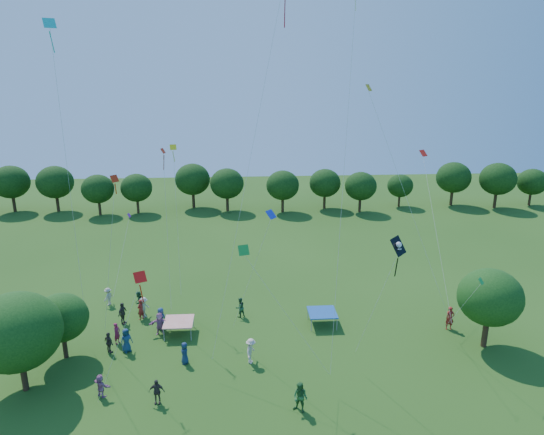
{
  "coord_description": "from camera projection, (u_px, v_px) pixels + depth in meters",
  "views": [
    {
      "loc": [
        -1.86,
        -13.44,
        19.11
      ],
      "look_at": [
        0.0,
        14.0,
        11.0
      ],
      "focal_mm": 32.0,
      "sensor_mm": 36.0,
      "label": 1
    }
  ],
  "objects": [
    {
      "name": "near_tree_west",
      "position": [
        17.0,
        332.0,
        29.46
      ],
      "size": [
        5.36,
        5.36,
        6.52
      ],
      "color": "#422B19",
      "rests_on": "ground"
    },
    {
      "name": "near_tree_north",
      "position": [
        61.0,
        318.0,
        33.26
      ],
      "size": [
        3.68,
        3.68,
        4.76
      ],
      "color": "#422B19",
      "rests_on": "ground"
    },
    {
      "name": "near_tree_east",
      "position": [
        490.0,
        297.0,
        34.43
      ],
      "size": [
        4.52,
        4.52,
        5.97
      ],
      "color": "#422B19",
      "rests_on": "ground"
    },
    {
      "name": "treeline",
      "position": [
        241.0,
        183.0,
        70.16
      ],
      "size": [
        88.01,
        8.77,
        6.77
      ],
      "color": "#422B19",
      "rests_on": "ground"
    },
    {
      "name": "tent_red_stripe",
      "position": [
        179.0,
        322.0,
        36.92
      ],
      "size": [
        2.2,
        2.2,
        1.1
      ],
      "color": "red",
      "rests_on": "ground"
    },
    {
      "name": "tent_blue",
      "position": [
        322.0,
        313.0,
        38.35
      ],
      "size": [
        2.2,
        2.2,
        1.1
      ],
      "color": "#174A98",
      "rests_on": "ground"
    },
    {
      "name": "crowd_person_0",
      "position": [
        126.0,
        340.0,
        34.61
      ],
      "size": [
        0.98,
        0.94,
        1.79
      ],
      "primitive_type": "imported",
      "rotation": [
        0.0,
        0.0,
        0.71
      ],
      "color": "navy",
      "rests_on": "ground"
    },
    {
      "name": "crowd_person_1",
      "position": [
        141.0,
        310.0,
        39.2
      ],
      "size": [
        0.71,
        0.77,
        1.73
      ],
      "primitive_type": "imported",
      "rotation": [
        0.0,
        0.0,
        4.11
      ],
      "color": "maroon",
      "rests_on": "ground"
    },
    {
      "name": "crowd_person_2",
      "position": [
        139.0,
        302.0,
        40.32
      ],
      "size": [
        0.67,
        1.01,
        1.87
      ],
      "primitive_type": "imported",
      "rotation": [
        0.0,
        0.0,
        4.51
      ],
      "color": "#245632",
      "rests_on": "ground"
    },
    {
      "name": "crowd_person_3",
      "position": [
        251.0,
        351.0,
        33.23
      ],
      "size": [
        0.88,
        1.3,
        1.83
      ],
      "primitive_type": "imported",
      "rotation": [
        0.0,
        0.0,
        1.26
      ],
      "color": "beige",
      "rests_on": "ground"
    },
    {
      "name": "crowd_person_4",
      "position": [
        123.0,
        313.0,
        38.48
      ],
      "size": [
        0.82,
        1.17,
        1.82
      ],
      "primitive_type": "imported",
      "rotation": [
        0.0,
        0.0,
        1.23
      ],
      "color": "#3E3932",
      "rests_on": "ground"
    },
    {
      "name": "crowd_person_5",
      "position": [
        160.0,
        324.0,
        36.98
      ],
      "size": [
        1.69,
        0.76,
        1.75
      ],
      "primitive_type": "imported",
      "rotation": [
        0.0,
        0.0,
        6.39
      ],
      "color": "#AE6597",
      "rests_on": "ground"
    },
    {
      "name": "crowd_person_6",
      "position": [
        161.0,
        318.0,
        37.72
      ],
      "size": [
        0.98,
        0.72,
        1.78
      ],
      "primitive_type": "imported",
      "rotation": [
        0.0,
        0.0,
        2.83
      ],
      "color": "navy",
      "rests_on": "ground"
    },
    {
      "name": "crowd_person_7",
      "position": [
        450.0,
        318.0,
        37.65
      ],
      "size": [
        0.71,
        0.47,
        1.88
      ],
      "primitive_type": "imported",
      "rotation": [
        0.0,
        0.0,
        0.02
      ],
      "color": "maroon",
      "rests_on": "ground"
    },
    {
      "name": "crowd_person_8",
      "position": [
        240.0,
        307.0,
        39.63
      ],
      "size": [
        0.94,
        0.81,
        1.68
      ],
      "primitive_type": "imported",
      "rotation": [
        0.0,
        0.0,
        3.68
      ],
      "color": "#204B2B",
      "rests_on": "ground"
    },
    {
      "name": "crowd_person_9",
      "position": [
        108.0,
        297.0,
        41.67
      ],
      "size": [
        0.84,
        1.14,
        1.59
      ],
      "primitive_type": "imported",
      "rotation": [
        0.0,
        0.0,
        4.31
      ],
      "color": "#B8A593",
      "rests_on": "ground"
    },
    {
      "name": "crowd_person_10",
      "position": [
        109.0,
        343.0,
        34.48
      ],
      "size": [
        0.98,
        0.94,
        1.59
      ],
      "primitive_type": "imported",
      "rotation": [
        0.0,
        0.0,
        2.41
      ],
      "color": "#413734",
      "rests_on": "ground"
    },
    {
      "name": "crowd_person_11",
      "position": [
        101.0,
        386.0,
        29.79
      ],
      "size": [
        1.44,
        1.21,
        1.5
      ],
      "primitive_type": "imported",
      "rotation": [
        0.0,
        0.0,
        2.54
      ],
      "color": "#A45F8F",
      "rests_on": "ground"
    },
    {
      "name": "crowd_person_12",
      "position": [
        185.0,
        353.0,
        33.22
      ],
      "size": [
        0.54,
        0.83,
        1.57
      ],
      "primitive_type": "imported",
      "rotation": [
        0.0,
        0.0,
        4.88
      ],
      "color": "navy",
      "rests_on": "ground"
    },
    {
      "name": "crowd_person_13",
      "position": [
        117.0,
        333.0,
        35.69
      ],
      "size": [
        0.6,
        0.72,
        1.64
      ],
      "primitive_type": "imported",
      "rotation": [
        0.0,
        0.0,
        1.17
      ],
      "color": "maroon",
      "rests_on": "ground"
    },
    {
      "name": "crowd_person_14",
      "position": [
        300.0,
        397.0,
        28.38
      ],
      "size": [
        1.06,
        0.94,
        1.91
      ],
      "primitive_type": "imported",
      "rotation": [
        0.0,
        0.0,
        5.7
      ],
      "color": "#2A622C",
      "rests_on": "ground"
    },
    {
      "name": "crowd_person_15",
      "position": [
        144.0,
        307.0,
        39.53
      ],
      "size": [
        1.02,
        1.26,
        1.76
      ],
      "primitive_type": "imported",
      "rotation": [
        0.0,
        0.0,
        1.05
      ],
      "color": "beige",
      "rests_on": "ground"
    },
    {
      "name": "crowd_person_16",
      "position": [
        157.0,
        392.0,
        29.14
      ],
      "size": [
        0.96,
        0.46,
        1.62
      ],
      "primitive_type": "imported",
      "rotation": [
        0.0,
        0.0,
        6.25
      ],
      "color": "#3B312F",
      "rests_on": "ground"
    },
    {
      "name": "pirate_kite",
      "position": [
        397.0,
        249.0,
        26.14
      ],
      "size": [
        1.51,
        4.65,
        9.41
      ],
      "color": "black"
    },
    {
      "name": "red_high_kite",
      "position": [
        271.0,
        52.0,
        30.66
      ],
      "size": [
        5.5,
        5.8,
        24.47
      ],
      "color": "red"
    },
    {
      "name": "small_kite_0",
      "position": [
        427.0,
        177.0,
        42.99
      ],
      "size": [
        1.7,
        12.18,
        11.22
      ],
      "color": "red"
    },
    {
      "name": "small_kite_1",
      "position": [
        165.0,
        189.0,
        36.45
      ],
      "size": [
        0.36,
        1.4,
        12.6
      ],
      "color": "red"
    },
    {
      "name": "small_kite_2",
      "position": [
        175.0,
        178.0,
        39.09
      ],
      "size": [
        0.57,
        1.61,
        12.48
      ],
      "color": "gold"
    },
    {
      "name": "small_kite_3",
      "position": [
        474.0,
        291.0,
        31.2
      ],
      "size": [
        0.5,
        4.67,
        5.66
      ],
      "color": "#18882B"
    },
    {
      "name": "small_kite_4",
      "position": [
        265.0,
        234.0,
        30.73
      ],
      "size": [
        2.95,
        3.88,
        9.79
      ],
      "color": "#1228B6"
    },
    {
      "name": "small_kite_5",
      "position": [
        126.0,
        233.0,
        42.85
      ],
      "size": [
        0.9,
        5.1,
        5.86
      ],
      "color": "purple"
    },
    {
      "name": "small_kite_6",
      "position": [
        347.0,
        126.0,
        27.71
      ],
      "size": [
        1.43,
        3.1,
        22.51
      ],
      "color": "white"
    },
    {
      "name": "small_kite_7",
      "position": [
        58.0,
        91.0,
        29.97
      ],
      "size": [
        0.81,
        1.16,
        21.07
      ],
      "color": "#0CB4AA"
    },
    {
      "name": "small_kite_8",
      "position": [
        135.0,
        295.0,
        25.17
      ],
      "size": [
        3.44,
        0.95,
        8.1
      ],
      "color": "red"
    },
    {
      "name": "small_kite_9",
      "position": [
        113.0,
        213.0,
        31.68
      ],
      "size": [
        2.37,
        1.82,
        11.7
      ],
      "color": "red"
    },
    {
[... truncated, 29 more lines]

